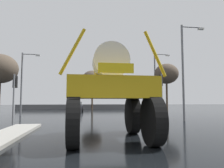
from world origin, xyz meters
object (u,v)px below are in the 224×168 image
object	(u,v)px
streetlight_far_left	(23,80)
oversize_sprayer	(109,94)
bare_tree_right	(166,74)
traffic_signal_near_right	(161,87)
traffic_signal_near_left	(15,88)
bare_tree_left	(0,69)
sedan_ahead	(76,107)
streetlight_far_right	(156,79)
streetlight_near_right	(185,67)
traffic_signal_far_left	(132,96)
bare_tree_far_center	(92,79)

from	to	relation	value
streetlight_far_left	oversize_sprayer	bearing A→B (deg)	-62.64
bare_tree_right	streetlight_far_left	bearing A→B (deg)	-178.08
oversize_sprayer	traffic_signal_near_right	size ratio (longest dim) A/B	1.35
oversize_sprayer	traffic_signal_near_right	xyz separation A→B (m)	(4.76, 5.97, 0.73)
traffic_signal_near_left	bare_tree_left	world-z (taller)	bare_tree_left
oversize_sprayer	bare_tree_right	size ratio (longest dim) A/B	0.79
bare_tree_left	streetlight_far_left	bearing A→B (deg)	21.74
oversize_sprayer	traffic_signal_near_left	world-z (taller)	oversize_sprayer
oversize_sprayer	bare_tree_right	world-z (taller)	bare_tree_right
bare_tree_right	traffic_signal_near_right	bearing A→B (deg)	-115.06
sedan_ahead	streetlight_far_right	xyz separation A→B (m)	(10.56, -5.68, 3.74)
traffic_signal_near_left	streetlight_near_right	size ratio (longest dim) A/B	0.43
sedan_ahead	bare_tree_left	distance (m)	11.93
streetlight_far_left	bare_tree_left	distance (m)	2.60
traffic_signal_near_right	streetlight_far_right	distance (m)	11.34
streetlight_far_right	bare_tree_left	xyz separation A→B (m)	(-18.43, -2.11, 0.69)
streetlight_far_left	traffic_signal_near_left	bearing A→B (deg)	-77.57
traffic_signal_near_left	bare_tree_right	size ratio (longest dim) A/B	0.55
streetlight_far_right	traffic_signal_far_left	bearing A→B (deg)	115.85
sedan_ahead	bare_tree_far_center	size ratio (longest dim) A/B	0.58
streetlight_far_left	streetlight_far_right	distance (m)	16.29
streetlight_far_left	bare_tree_left	world-z (taller)	streetlight_far_left
sedan_ahead	traffic_signal_near_left	xyz separation A→B (m)	(-3.61, -16.31, 1.87)
sedan_ahead	streetlight_far_right	bearing A→B (deg)	-110.99
streetlight_near_right	bare_tree_far_center	world-z (taller)	streetlight_near_right
streetlight_far_left	traffic_signal_near_right	bearing A→B (deg)	-36.47
traffic_signal_near_right	bare_tree_left	xyz separation A→B (m)	(-14.91, 8.53, 2.39)
traffic_signal_near_right	oversize_sprayer	bearing A→B (deg)	-128.60
traffic_signal_near_right	sedan_ahead	bearing A→B (deg)	113.33
bare_tree_far_center	streetlight_near_right	bearing A→B (deg)	-73.29
streetlight_far_left	bare_tree_right	bearing A→B (deg)	1.92
streetlight_far_right	bare_tree_far_center	bearing A→B (deg)	119.99
traffic_signal_near_left	bare_tree_left	bearing A→B (deg)	116.58
streetlight_near_right	streetlight_far_right	distance (m)	9.46
streetlight_far_right	bare_tree_left	bearing A→B (deg)	-173.46
traffic_signal_near_right	streetlight_far_right	bearing A→B (deg)	71.67
streetlight_far_right	bare_tree_left	size ratio (longest dim) A/B	1.18
streetlight_near_right	streetlight_far_right	size ratio (longest dim) A/B	1.03
streetlight_near_right	sedan_ahead	bearing A→B (deg)	122.61
sedan_ahead	bare_tree_left	xyz separation A→B (m)	(-7.87, -7.79, 4.43)
sedan_ahead	streetlight_near_right	world-z (taller)	streetlight_near_right
bare_tree_right	bare_tree_left	bearing A→B (deg)	-175.74
traffic_signal_near_left	sedan_ahead	bearing A→B (deg)	77.53
oversize_sprayer	streetlight_near_right	size ratio (longest dim) A/B	0.62
oversize_sprayer	traffic_signal_far_left	size ratio (longest dim) A/B	1.56
streetlight_far_right	oversize_sprayer	bearing A→B (deg)	-116.53
traffic_signal_near_left	bare_tree_left	distance (m)	9.87
traffic_signal_far_left	sedan_ahead	bearing A→B (deg)	172.49
streetlight_far_left	streetlight_far_right	world-z (taller)	streetlight_far_right
sedan_ahead	traffic_signal_near_left	world-z (taller)	traffic_signal_near_left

